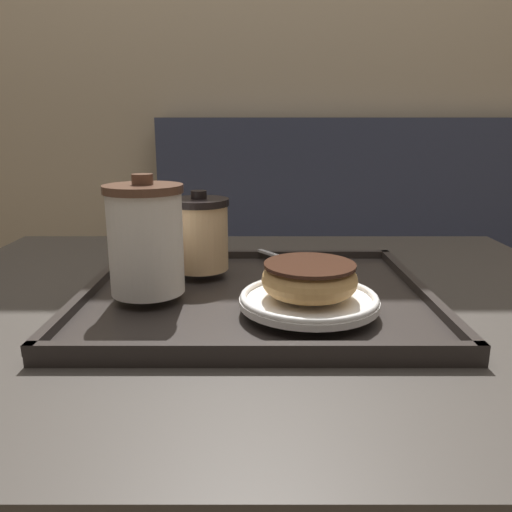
# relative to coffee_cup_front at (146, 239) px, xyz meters

# --- Properties ---
(wall_behind) EXTENTS (8.00, 0.05, 2.40)m
(wall_behind) POSITION_rel_coffee_cup_front_xyz_m (0.14, 1.15, 0.37)
(wall_behind) COLOR tan
(wall_behind) RESTS_ON ground_plane
(booth_bench) EXTENTS (1.24, 0.44, 1.00)m
(booth_bench) POSITION_rel_coffee_cup_front_xyz_m (0.44, 0.92, -0.52)
(booth_bench) COLOR #33384C
(booth_bench) RESTS_ON ground_plane
(cafe_table) EXTENTS (1.01, 0.80, 0.74)m
(cafe_table) POSITION_rel_coffee_cup_front_xyz_m (0.14, 0.05, -0.26)
(cafe_table) COLOR #38332D
(cafe_table) RESTS_ON ground_plane
(serving_tray) EXTENTS (0.46, 0.39, 0.02)m
(serving_tray) POSITION_rel_coffee_cup_front_xyz_m (0.14, 0.03, -0.09)
(serving_tray) COLOR #282321
(serving_tray) RESTS_ON cafe_table
(coffee_cup_front) EXTENTS (0.10, 0.10, 0.15)m
(coffee_cup_front) POSITION_rel_coffee_cup_front_xyz_m (0.00, 0.00, 0.00)
(coffee_cup_front) COLOR white
(coffee_cup_front) RESTS_ON serving_tray
(coffee_cup_rear) EXTENTS (0.09, 0.09, 0.12)m
(coffee_cup_rear) POSITION_rel_coffee_cup_front_xyz_m (0.06, 0.11, -0.02)
(coffee_cup_rear) COLOR #E0B784
(coffee_cup_rear) RESTS_ON serving_tray
(plate_with_chocolate_donut) EXTENTS (0.17, 0.17, 0.01)m
(plate_with_chocolate_donut) POSITION_rel_coffee_cup_front_xyz_m (0.20, -0.05, -0.06)
(plate_with_chocolate_donut) COLOR white
(plate_with_chocolate_donut) RESTS_ON serving_tray
(donut_chocolate_glazed) EXTENTS (0.11, 0.11, 0.04)m
(donut_chocolate_glazed) POSITION_rel_coffee_cup_front_xyz_m (0.20, -0.05, -0.04)
(donut_chocolate_glazed) COLOR tan
(donut_chocolate_glazed) RESTS_ON plate_with_chocolate_donut
(spoon) EXTENTS (0.09, 0.12, 0.01)m
(spoon) POSITION_rel_coffee_cup_front_xyz_m (0.21, 0.14, -0.07)
(spoon) COLOR silver
(spoon) RESTS_ON serving_tray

